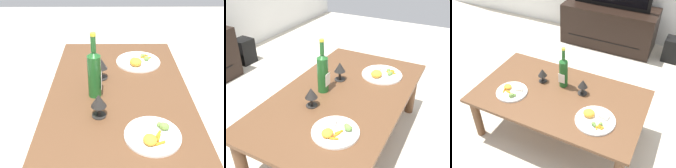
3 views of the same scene
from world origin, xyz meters
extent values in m
plane|color=beige|center=(0.00, 0.00, 0.00)|extent=(6.40, 6.40, 0.00)
cube|color=brown|center=(0.00, 0.00, 0.41)|extent=(1.36, 0.79, 0.03)
cylinder|color=brown|center=(0.62, -0.33, 0.20)|extent=(0.07, 0.07, 0.40)
cylinder|color=brown|center=(0.62, 0.33, 0.20)|extent=(0.07, 0.07, 0.40)
cylinder|color=#1E5923|center=(-0.03, 0.13, 0.54)|extent=(0.07, 0.07, 0.24)
cone|color=#1E5923|center=(-0.03, 0.13, 0.67)|extent=(0.07, 0.07, 0.03)
cylinder|color=#1E5923|center=(-0.03, 0.13, 0.73)|extent=(0.03, 0.03, 0.08)
cylinder|color=yellow|center=(-0.03, 0.13, 0.78)|extent=(0.03, 0.03, 0.02)
cube|color=silver|center=(-0.03, 0.10, 0.52)|extent=(0.06, 0.00, 0.09)
cylinder|color=black|center=(-0.21, 0.10, 0.43)|extent=(0.07, 0.07, 0.01)
cylinder|color=black|center=(-0.21, 0.10, 0.46)|extent=(0.02, 0.02, 0.05)
cone|color=black|center=(-0.21, 0.10, 0.52)|extent=(0.08, 0.08, 0.06)
cylinder|color=black|center=(0.16, 0.10, 0.43)|extent=(0.08, 0.08, 0.01)
cylinder|color=black|center=(0.16, 0.10, 0.46)|extent=(0.02, 0.02, 0.06)
cone|color=black|center=(0.16, 0.10, 0.53)|extent=(0.08, 0.08, 0.07)
cylinder|color=white|center=(-0.36, -0.14, 0.43)|extent=(0.26, 0.26, 0.01)
torus|color=white|center=(-0.36, -0.14, 0.44)|extent=(0.25, 0.25, 0.01)
ellipsoid|color=orange|center=(-0.41, -0.12, 0.45)|extent=(0.07, 0.06, 0.04)
cube|color=beige|center=(-0.32, -0.09, 0.45)|extent=(0.07, 0.06, 0.02)
cylinder|color=orange|center=(-0.37, -0.16, 0.44)|extent=(0.05, 0.03, 0.01)
cylinder|color=orange|center=(-0.39, -0.16, 0.44)|extent=(0.05, 0.03, 0.01)
cylinder|color=orange|center=(-0.42, -0.16, 0.44)|extent=(0.03, 0.05, 0.01)
sphere|color=olive|center=(-0.32, -0.20, 0.45)|extent=(0.03, 0.03, 0.03)
sphere|color=olive|center=(-0.31, -0.18, 0.45)|extent=(0.02, 0.02, 0.02)
sphere|color=olive|center=(-0.33, -0.19, 0.45)|extent=(0.03, 0.03, 0.03)
sphere|color=olive|center=(-0.33, -0.20, 0.45)|extent=(0.03, 0.03, 0.03)
sphere|color=olive|center=(-0.32, -0.19, 0.45)|extent=(0.03, 0.03, 0.03)
cylinder|color=white|center=(0.36, -0.14, 0.43)|extent=(0.29, 0.29, 0.01)
torus|color=white|center=(0.36, -0.14, 0.44)|extent=(0.29, 0.29, 0.01)
ellipsoid|color=orange|center=(0.30, -0.12, 0.46)|extent=(0.09, 0.08, 0.05)
cube|color=beige|center=(0.41, -0.09, 0.45)|extent=(0.08, 0.07, 0.02)
cylinder|color=orange|center=(0.39, -0.21, 0.44)|extent=(0.04, 0.05, 0.01)
cylinder|color=orange|center=(0.41, -0.20, 0.44)|extent=(0.05, 0.02, 0.01)
cylinder|color=orange|center=(0.42, -0.19, 0.44)|extent=(0.05, 0.02, 0.01)
cylinder|color=orange|center=(0.42, -0.19, 0.44)|extent=(0.05, 0.03, 0.01)
cylinder|color=orange|center=(0.40, -0.18, 0.44)|extent=(0.02, 0.05, 0.01)
sphere|color=olive|center=(0.38, -0.20, 0.45)|extent=(0.02, 0.02, 0.02)
sphere|color=olive|center=(0.41, -0.17, 0.45)|extent=(0.03, 0.03, 0.03)
sphere|color=olive|center=(0.37, -0.19, 0.45)|extent=(0.03, 0.03, 0.03)
camera|label=1|loc=(-1.26, 0.05, 1.25)|focal=43.11mm
camera|label=2|loc=(-1.27, -0.64, 1.32)|focal=41.36mm
camera|label=3|loc=(0.75, -1.45, 1.83)|focal=43.02mm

